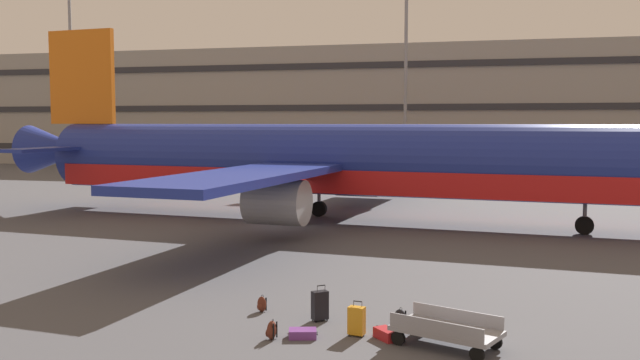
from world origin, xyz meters
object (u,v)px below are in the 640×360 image
at_px(suitcase_small, 320,305).
at_px(baggage_cart, 446,330).
at_px(suitcase_orange, 387,334).
at_px(backpack_silver, 271,330).
at_px(airliner, 325,163).
at_px(suitcase_scuffed, 303,334).
at_px(backpack_red, 400,318).
at_px(backpack_black, 262,305).
at_px(suitcase_purple, 357,320).

relative_size(suitcase_small, baggage_cart, 0.31).
xyz_separation_m(suitcase_orange, backpack_silver, (-2.87, -0.74, 0.10)).
relative_size(airliner, suitcase_small, 39.87).
distance_m(suitcase_small, suitcase_scuffed, 1.61).
bearing_deg(suitcase_scuffed, backpack_red, 36.05).
height_order(airliner, suitcase_small, airliner).
height_order(suitcase_scuffed, backpack_black, backpack_black).
bearing_deg(backpack_red, backpack_silver, -146.60).
bearing_deg(baggage_cart, backpack_black, 161.10).
distance_m(airliner, baggage_cart, 22.03).
height_order(suitcase_scuffed, backpack_silver, backpack_silver).
height_order(suitcase_small, backpack_black, suitcase_small).
height_order(suitcase_small, suitcase_orange, suitcase_small).
distance_m(suitcase_scuffed, baggage_cart, 3.65).
bearing_deg(backpack_black, suitcase_scuffed, -48.09).
bearing_deg(suitcase_small, backpack_silver, -112.87).
bearing_deg(suitcase_small, suitcase_orange, -29.38).
bearing_deg(suitcase_purple, suitcase_small, 139.41).
bearing_deg(suitcase_orange, suitcase_purple, 173.97).
height_order(suitcase_orange, backpack_black, backpack_black).
bearing_deg(airliner, suitcase_orange, -71.94).
distance_m(suitcase_scuffed, backpack_silver, 0.82).
relative_size(airliner, backpack_red, 82.36).
bearing_deg(backpack_red, airliner, 109.64).
bearing_deg(suitcase_scuffed, suitcase_orange, 10.82).
xyz_separation_m(suitcase_orange, backpack_black, (-3.95, 1.62, 0.09)).
bearing_deg(suitcase_small, backpack_black, 166.31).
bearing_deg(baggage_cart, suitcase_orange, 170.73).
relative_size(suitcase_orange, backpack_silver, 1.45).
xyz_separation_m(suitcase_small, suitcase_orange, (2.07, -1.16, -0.31)).
distance_m(airliner, suitcase_small, 19.63).
bearing_deg(backpack_silver, suitcase_orange, 14.44).
relative_size(suitcase_small, backpack_red, 2.07).
relative_size(suitcase_purple, baggage_cart, 0.27).
xyz_separation_m(airliner, backpack_black, (2.60, -18.44, -3.06)).
relative_size(backpack_silver, backpack_black, 1.07).
relative_size(backpack_red, backpack_silver, 0.93).
xyz_separation_m(airliner, suitcase_small, (4.48, -18.90, -2.84)).
xyz_separation_m(suitcase_scuffed, baggage_cart, (3.64, 0.16, 0.32)).
distance_m(backpack_red, baggage_cart, 2.03).
bearing_deg(airliner, suitcase_small, -76.68).
bearing_deg(suitcase_purple, baggage_cart, -8.15).
xyz_separation_m(suitcase_small, suitcase_purple, (1.26, -1.08, -0.04)).
distance_m(suitcase_purple, backpack_black, 3.50).
height_order(suitcase_scuffed, suitcase_purple, suitcase_purple).
bearing_deg(suitcase_small, suitcase_scuffed, -92.17).
height_order(airliner, backpack_black, airliner).
xyz_separation_m(backpack_silver, backpack_black, (-1.08, 2.36, -0.02)).
bearing_deg(backpack_red, suitcase_orange, -97.51).
xyz_separation_m(suitcase_purple, baggage_cart, (2.32, -0.33, 0.02)).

